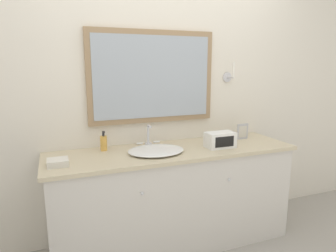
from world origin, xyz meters
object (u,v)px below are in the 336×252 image
Objects in this scene: soap_bottle at (104,143)px; picture_frame at (242,131)px; sink_basin at (156,150)px; appliance_box at (220,140)px.

soap_bottle is 1.12× the size of picture_frame.
sink_basin is 0.56m from appliance_box.
sink_basin is at bearing -172.62° from picture_frame.
appliance_box is (0.55, -0.06, 0.05)m from sink_basin.
sink_basin is at bearing 173.59° from appliance_box.
appliance_box is at bearing -152.73° from picture_frame.
picture_frame is at bearing -3.60° from soap_bottle.
appliance_box is 0.39m from picture_frame.
sink_basin is 0.91m from picture_frame.
sink_basin reaches higher than appliance_box.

